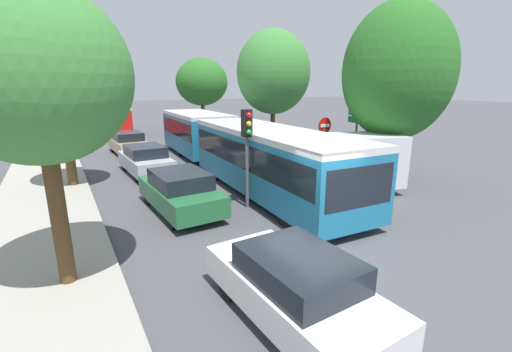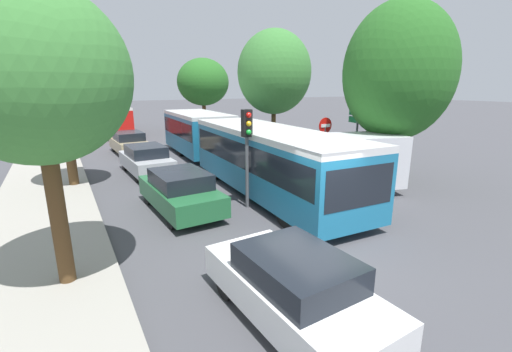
# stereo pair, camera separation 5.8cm
# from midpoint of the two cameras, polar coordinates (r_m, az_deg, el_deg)

# --- Properties ---
(ground_plane) EXTENTS (200.00, 200.00, 0.00)m
(ground_plane) POSITION_cam_midpoint_polar(r_m,az_deg,el_deg) (9.07, 10.68, -12.71)
(ground_plane) COLOR #47474C
(kerb_strip_left) EXTENTS (3.20, 38.23, 0.14)m
(kerb_strip_left) POSITION_cam_midpoint_polar(r_m,az_deg,el_deg) (20.55, -31.65, 1.10)
(kerb_strip_left) COLOR #9E998E
(kerb_strip_left) RESTS_ON ground
(articulated_bus) EXTENTS (3.55, 17.50, 2.58)m
(articulated_bus) POSITION_cam_midpoint_polar(r_m,az_deg,el_deg) (16.51, -4.18, 5.47)
(articulated_bus) COLOR teal
(articulated_bus) RESTS_ON ground
(city_bus_rear) EXTENTS (3.45, 11.63, 2.47)m
(city_bus_rear) POSITION_cam_midpoint_polar(r_m,az_deg,el_deg) (34.53, -24.53, 8.94)
(city_bus_rear) COLOR red
(city_bus_rear) RESTS_ON ground
(queued_car_white) EXTENTS (1.81, 3.96, 1.36)m
(queued_car_white) POSITION_cam_midpoint_polar(r_m,az_deg,el_deg) (6.42, 6.35, -17.96)
(queued_car_white) COLOR white
(queued_car_white) RESTS_ON ground
(queued_car_green) EXTENTS (1.89, 4.14, 1.42)m
(queued_car_green) POSITION_cam_midpoint_polar(r_m,az_deg,el_deg) (11.79, -12.67, -2.50)
(queued_car_green) COLOR #236638
(queued_car_green) RESTS_ON ground
(queued_car_silver) EXTENTS (1.88, 4.12, 1.41)m
(queued_car_silver) POSITION_cam_midpoint_polar(r_m,az_deg,el_deg) (17.29, -18.03, 2.59)
(queued_car_silver) COLOR #B7BABF
(queued_car_silver) RESTS_ON ground
(queued_car_tan) EXTENTS (1.86, 4.07, 1.39)m
(queued_car_tan) POSITION_cam_midpoint_polar(r_m,az_deg,el_deg) (22.91, -20.62, 5.19)
(queued_car_tan) COLOR tan
(queued_car_tan) RESTS_ON ground
(white_van) EXTENTS (5.35, 3.32, 2.31)m
(white_van) POSITION_cam_midpoint_polar(r_m,az_deg,el_deg) (13.80, 14.00, 2.17)
(white_van) COLOR silver
(white_van) RESTS_ON ground
(traffic_light) EXTENTS (0.33, 0.37, 3.40)m
(traffic_light) POSITION_cam_midpoint_polar(r_m,az_deg,el_deg) (11.52, -1.65, 6.54)
(traffic_light) COLOR #56595E
(traffic_light) RESTS_ON ground
(no_entry_sign) EXTENTS (0.70, 0.08, 2.82)m
(no_entry_sign) POSITION_cam_midpoint_polar(r_m,az_deg,el_deg) (15.52, 11.18, 6.08)
(no_entry_sign) COLOR #56595E
(no_entry_sign) RESTS_ON ground
(direction_sign_post) EXTENTS (0.34, 1.38, 3.60)m
(direction_sign_post) POSITION_cam_midpoint_polar(r_m,az_deg,el_deg) (16.66, 16.39, 8.74)
(direction_sign_post) COLOR #56595E
(direction_sign_post) RESTS_ON ground
(tree_left_near) EXTENTS (3.38, 3.38, 6.00)m
(tree_left_near) POSITION_cam_midpoint_polar(r_m,az_deg,el_deg) (7.65, -32.97, 13.20)
(tree_left_near) COLOR #51381E
(tree_left_near) RESTS_ON ground
(tree_left_mid) EXTENTS (3.29, 3.29, 5.90)m
(tree_left_mid) POSITION_cam_midpoint_polar(r_m,az_deg,el_deg) (15.84, -30.00, 12.83)
(tree_left_mid) COLOR #51381E
(tree_left_mid) RESTS_ON ground
(tree_right_near) EXTENTS (4.40, 4.40, 7.45)m
(tree_right_near) POSITION_cam_midpoint_polar(r_m,az_deg,el_deg) (15.51, 22.43, 15.74)
(tree_right_near) COLOR #51381E
(tree_right_near) RESTS_ON ground
(tree_right_mid) EXTENTS (4.43, 4.43, 7.43)m
(tree_right_mid) POSITION_cam_midpoint_polar(r_m,az_deg,el_deg) (21.59, 2.65, 16.53)
(tree_right_mid) COLOR #51381E
(tree_right_mid) RESTS_ON ground
(tree_right_far) EXTENTS (4.66, 4.66, 6.60)m
(tree_right_far) POSITION_cam_midpoint_polar(r_m,az_deg,el_deg) (32.56, -9.08, 15.19)
(tree_right_far) COLOR #51381E
(tree_right_far) RESTS_ON ground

